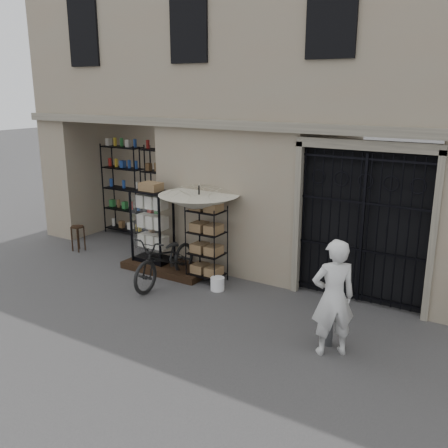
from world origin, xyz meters
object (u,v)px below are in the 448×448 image
Objects in this scene: display_cabinet at (153,230)px; bicycle at (167,283)px; steel_bollard at (329,324)px; shopkeeper at (330,353)px; wooden_stool at (78,238)px; market_umbrella at (199,199)px; white_bucket at (217,284)px; wire_rack at (207,245)px.

bicycle is at bearing -51.05° from display_cabinet.
steel_bollard reaches higher than shopkeeper.
market_umbrella is at bearing 2.13° from wooden_stool.
white_bucket is at bearing -61.25° from shopkeeper.
white_bucket is at bearing 160.59° from steel_bollard.
market_umbrella is 3.25× the size of steel_bollard.
bicycle is 4.04m from shopkeeper.
wooden_stool is 0.35× the size of shopkeeper.
display_cabinet is at bearing 141.97° from bicycle.
shopkeeper is at bearing -21.68° from wire_rack.
wooden_stool is at bearing 170.08° from steel_bollard.
wooden_stool is at bearing -50.25° from shopkeeper.
wooden_stool is at bearing 168.39° from bicycle.
display_cabinet is at bearing 169.35° from white_bucket.
bicycle is 3.16× the size of wooden_stool.
wire_rack is 3.90m from wooden_stool.
wire_rack reaches higher than steel_bollard.
steel_bollard is (3.83, -0.71, 0.37)m from bicycle.
steel_bollard is at bearing -21.75° from market_umbrella.
shopkeeper is at bearing -15.43° from bicycle.
display_cabinet reaches higher than steel_bollard.
shopkeeper is (0.11, -0.21, -0.37)m from steel_bollard.
wire_rack is 2.19× the size of steel_bollard.
market_umbrella reaches higher than display_cabinet.
shopkeeper is at bearing -22.37° from white_bucket.
wooden_stool reaches higher than white_bucket.
wooden_stool reaches higher than shopkeeper.
wire_rack is 2.54× the size of wooden_stool.
steel_bollard is (7.05, -1.23, 0.03)m from wooden_stool.
wooden_stool is (-3.87, -0.03, -0.46)m from wire_rack.
steel_bollard is at bearing -19.28° from wire_rack.
wire_rack is 1.17m from bicycle.
display_cabinet is 2.37× the size of steel_bollard.
display_cabinet is at bearing -179.94° from wire_rack.
white_bucket is at bearing -26.02° from display_cabinet.
white_bucket is 2.88m from steel_bollard.
wire_rack is 0.87m from white_bucket.
bicycle is at bearing -136.93° from wire_rack.
white_bucket is (0.47, -0.31, -0.66)m from wire_rack.
market_umbrella reaches higher than steel_bollard.
bicycle reaches higher than shopkeeper.
bicycle reaches higher than white_bucket.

